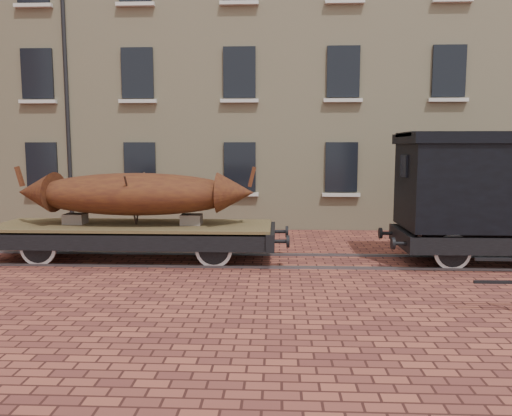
{
  "coord_description": "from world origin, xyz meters",
  "views": [
    {
      "loc": [
        -1.19,
        -12.33,
        2.83
      ],
      "look_at": [
        -1.74,
        0.5,
        1.3
      ],
      "focal_mm": 35.0,
      "sensor_mm": 36.0,
      "label": 1
    }
  ],
  "objects": [
    {
      "name": "flatcar_wagon",
      "position": [
        -4.84,
        -0.0,
        0.74
      ],
      "size": [
        7.88,
        2.14,
        1.19
      ],
      "color": "brown",
      "rests_on": "ground"
    },
    {
      "name": "warehouse_cream",
      "position": [
        3.0,
        9.99,
        7.0
      ],
      "size": [
        40.0,
        10.19,
        14.0
      ],
      "color": "#C6B589",
      "rests_on": "ground"
    },
    {
      "name": "ground",
      "position": [
        0.0,
        0.0,
        0.0
      ],
      "size": [
        90.0,
        90.0,
        0.0
      ],
      "primitive_type": "plane",
      "color": "#5A2924"
    },
    {
      "name": "rail_track",
      "position": [
        0.0,
        0.0,
        0.03
      ],
      "size": [
        30.0,
        1.52,
        0.06
      ],
      "color": "#59595E",
      "rests_on": "ground"
    },
    {
      "name": "iron_boat",
      "position": [
        -4.75,
        -0.0,
        1.7
      ],
      "size": [
        6.08,
        1.77,
        1.47
      ],
      "color": "#572C13",
      "rests_on": "flatcar_wagon"
    }
  ]
}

